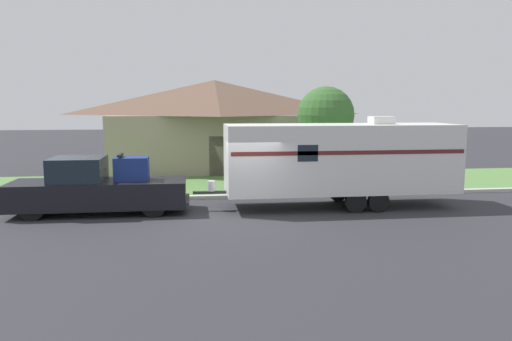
% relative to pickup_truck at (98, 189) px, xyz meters
% --- Properties ---
extents(ground_plane, '(120.00, 120.00, 0.00)m').
position_rel_pickup_truck_xyz_m(ground_plane, '(4.95, -1.58, -0.87)').
color(ground_plane, '#2D2D33').
extents(curb_strip, '(80.00, 0.30, 0.14)m').
position_rel_pickup_truck_xyz_m(curb_strip, '(4.95, 2.17, -0.80)').
color(curb_strip, beige).
rests_on(curb_strip, ground_plane).
extents(lawn_strip, '(80.00, 7.00, 0.03)m').
position_rel_pickup_truck_xyz_m(lawn_strip, '(4.95, 5.82, -0.85)').
color(lawn_strip, '#568442').
rests_on(lawn_strip, ground_plane).
extents(house_across_street, '(12.52, 8.34, 5.15)m').
position_rel_pickup_truck_xyz_m(house_across_street, '(4.65, 12.18, 1.80)').
color(house_across_street, gray).
rests_on(house_across_street, ground_plane).
extents(pickup_truck, '(6.03, 1.98, 2.06)m').
position_rel_pickup_truck_xyz_m(pickup_truck, '(0.00, 0.00, 0.00)').
color(pickup_truck, black).
rests_on(pickup_truck, ground_plane).
extents(travel_trailer, '(9.55, 2.40, 3.31)m').
position_rel_pickup_truck_xyz_m(travel_trailer, '(8.63, -0.00, 0.93)').
color(travel_trailer, black).
rests_on(travel_trailer, ground_plane).
extents(mailbox, '(0.48, 0.20, 1.28)m').
position_rel_pickup_truck_xyz_m(mailbox, '(11.62, 3.07, 0.12)').
color(mailbox, brown).
rests_on(mailbox, ground_plane).
extents(tree_in_yard, '(2.73, 2.73, 4.61)m').
position_rel_pickup_truck_xyz_m(tree_in_yard, '(9.69, 5.98, 2.36)').
color(tree_in_yard, brown).
rests_on(tree_in_yard, ground_plane).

